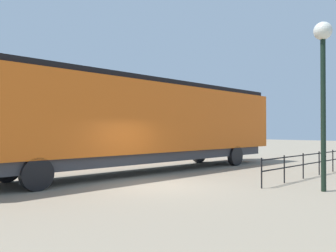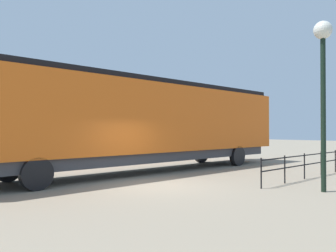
% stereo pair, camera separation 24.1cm
% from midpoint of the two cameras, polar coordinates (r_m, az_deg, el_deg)
% --- Properties ---
extents(ground_plane, '(120.00, 120.00, 0.00)m').
position_cam_midpoint_polar(ground_plane, '(12.57, -1.41, -9.81)').
color(ground_plane, gray).
extents(locomotive, '(2.96, 17.97, 4.35)m').
position_cam_midpoint_polar(locomotive, '(16.74, -2.22, 0.81)').
color(locomotive, orange).
rests_on(locomotive, ground_plane).
extents(lamp_post, '(0.59, 0.59, 5.53)m').
position_cam_midpoint_polar(lamp_post, '(12.47, 24.71, 9.49)').
color(lamp_post, black).
rests_on(lamp_post, ground_plane).
extents(platform_fence, '(0.05, 10.08, 1.05)m').
position_cam_midpoint_polar(platform_fence, '(16.79, 24.31, -5.11)').
color(platform_fence, black).
rests_on(platform_fence, ground_plane).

